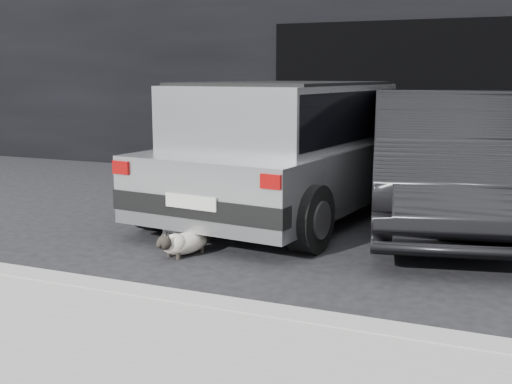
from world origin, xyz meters
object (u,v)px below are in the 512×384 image
at_px(second_car, 445,158).
at_px(cat_white, 184,223).
at_px(silver_hatchback, 291,143).
at_px(cat_siamese, 182,243).

relative_size(second_car, cat_white, 6.08).
relative_size(silver_hatchback, second_car, 0.99).
height_order(silver_hatchback, cat_siamese, silver_hatchback).
relative_size(second_car, cat_siamese, 6.12).
bearing_deg(silver_hatchback, cat_white, -104.33).
bearing_deg(second_car, cat_siamese, -143.94).
distance_m(second_car, cat_siamese, 3.32).
xyz_separation_m(silver_hatchback, cat_white, (-0.62, -1.62, -0.73)).
xyz_separation_m(second_car, cat_white, (-2.46, -1.87, -0.60)).
distance_m(second_car, cat_white, 3.15).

